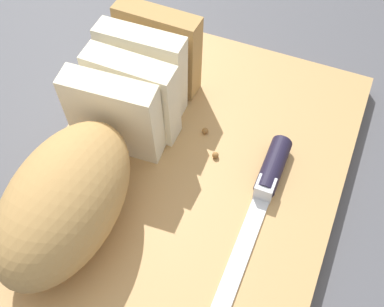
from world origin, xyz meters
TOP-DOWN VIEW (x-y plane):
  - ground_plane at (0.00, 0.00)m, footprint 3.00×3.00m
  - cutting_board at (0.00, 0.00)m, footprint 0.43×0.32m
  - bread_loaf at (-0.05, 0.08)m, footprint 0.33×0.11m
  - bread_knife at (-0.01, -0.08)m, footprint 0.30×0.02m
  - crumb_near_knife at (0.03, -0.02)m, footprint 0.01×0.01m
  - crumb_near_loaf at (0.05, 0.01)m, footprint 0.01×0.01m

SIDE VIEW (x-z plane):
  - ground_plane at x=0.00m, z-range 0.00..0.00m
  - cutting_board at x=0.00m, z-range 0.00..0.02m
  - crumb_near_knife at x=0.03m, z-range 0.02..0.03m
  - crumb_near_loaf at x=0.05m, z-range 0.02..0.03m
  - bread_knife at x=-0.01m, z-range 0.02..0.05m
  - bread_loaf at x=-0.05m, z-range 0.02..0.13m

